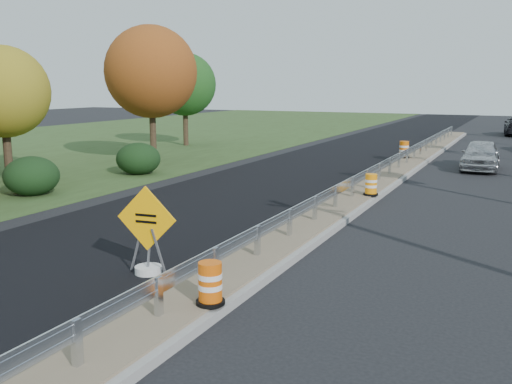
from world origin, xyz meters
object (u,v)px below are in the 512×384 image
at_px(barrel_median_near, 210,284).
at_px(car_silver, 481,155).
at_px(barrel_median_mid, 371,185).
at_px(barrel_median_far, 404,150).
at_px(caution_sign, 148,252).

bearing_deg(barrel_median_near, car_silver, 82.33).
height_order(barrel_median_near, barrel_median_mid, barrel_median_near).
height_order(barrel_median_near, car_silver, car_silver).
height_order(barrel_median_mid, barrel_median_far, barrel_median_far).
xyz_separation_m(barrel_median_mid, barrel_median_far, (-1.10, 11.48, 0.07)).
xyz_separation_m(caution_sign, barrel_median_near, (2.46, -1.46, 0.10)).
bearing_deg(car_silver, barrel_median_near, -99.09).
bearing_deg(car_silver, barrel_median_mid, -107.48).
height_order(caution_sign, barrel_median_near, caution_sign).
distance_m(barrel_median_near, barrel_median_far, 23.13).
bearing_deg(car_silver, caution_sign, -106.26).
relative_size(barrel_median_near, car_silver, 0.18).
distance_m(caution_sign, car_silver, 21.09).
xyz_separation_m(caution_sign, barrel_median_mid, (2.46, 10.17, 0.09)).
xyz_separation_m(caution_sign, car_silver, (5.40, 20.38, 0.23)).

